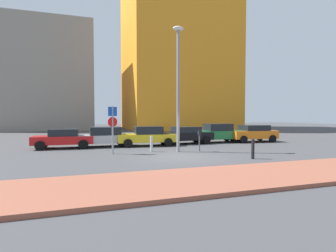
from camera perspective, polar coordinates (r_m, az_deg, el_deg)
ground_plane at (r=14.81m, az=2.39°, el=-6.70°), size 120.00×120.00×0.00m
sidewalk_brick at (r=9.92m, az=13.74°, el=-10.86°), size 40.00×3.57×0.14m
parked_car_red at (r=19.90m, az=-21.80°, el=-2.48°), size 4.08×2.06×1.36m
parked_car_silver at (r=20.00m, az=-13.91°, el=-2.20°), size 4.22×2.14×1.47m
parked_car_yellow at (r=20.04m, az=-4.58°, el=-2.14°), size 4.51×2.28×1.50m
parked_car_black at (r=21.46m, az=3.80°, el=-1.92°), size 4.50×2.21×1.40m
parked_car_green at (r=22.86m, az=10.49°, el=-1.49°), size 4.55×1.97×1.61m
parked_car_orange at (r=24.16m, az=17.97°, el=-1.44°), size 4.20×2.24×1.48m
parking_sign_post at (r=16.00m, az=-11.99°, el=0.41°), size 0.58×0.20×2.86m
parking_meter at (r=17.01m, az=6.86°, el=-2.61°), size 0.18×0.14×1.33m
street_lamp at (r=16.78m, az=2.23°, el=10.12°), size 0.70×0.36×7.92m
traffic_bollard_near at (r=14.72m, az=18.02°, el=-4.80°), size 0.17×0.17×1.05m
traffic_bollard_mid at (r=16.78m, az=-3.64°, el=-3.88°), size 0.17×0.17×1.02m
building_colorful_midrise at (r=48.08m, az=1.98°, el=16.18°), size 17.57×15.62×27.69m
building_under_construction at (r=48.39m, az=-25.49°, el=9.50°), size 15.59×11.74×17.12m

